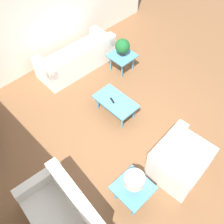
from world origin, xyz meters
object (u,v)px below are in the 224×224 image
(armchair, at_px, (178,161))
(table_lamp, at_px, (134,181))
(sofa, at_px, (77,59))
(potted_plant, at_px, (122,46))
(coffee_table, at_px, (115,102))
(side_table_plant, at_px, (122,57))
(loveseat, at_px, (63,214))
(side_table_lamp, at_px, (133,189))

(armchair, height_order, table_lamp, table_lamp)
(sofa, bearing_deg, potted_plant, 133.15)
(armchair, height_order, coffee_table, armchair)
(sofa, distance_m, side_table_plant, 1.14)
(armchair, height_order, side_table_plant, armchair)
(sofa, distance_m, coffee_table, 1.79)
(sofa, distance_m, table_lamp, 3.71)
(loveseat, height_order, table_lamp, table_lamp)
(armchair, xyz_separation_m, loveseat, (0.72, 2.09, -0.01))
(sofa, xyz_separation_m, coffee_table, (-1.75, 0.38, 0.07))
(side_table_plant, bearing_deg, potted_plant, 0.00)
(loveseat, bearing_deg, coffee_table, 120.33)
(loveseat, relative_size, side_table_lamp, 2.49)
(loveseat, relative_size, coffee_table, 1.56)
(coffee_table, relative_size, side_table_lamp, 1.59)
(armchair, distance_m, potted_plant, 3.00)
(loveseat, xyz_separation_m, potted_plant, (1.96, -3.37, 0.44))
(loveseat, distance_m, coffee_table, 2.47)
(armchair, distance_m, side_table_lamp, 1.04)
(side_table_plant, xyz_separation_m, side_table_lamp, (-2.50, 2.30, 0.00))
(coffee_table, bearing_deg, potted_plant, -51.24)
(armchair, height_order, loveseat, same)
(side_table_lamp, bearing_deg, potted_plant, -42.66)
(sofa, xyz_separation_m, side_table_lamp, (-3.34, 1.55, 0.13))
(side_table_lamp, bearing_deg, table_lamp, 135.00)
(loveseat, distance_m, side_table_plant, 3.90)
(sofa, height_order, armchair, armchair)
(loveseat, relative_size, side_table_plant, 2.49)
(table_lamp, bearing_deg, side_table_lamp, -45.00)
(sofa, relative_size, armchair, 1.91)
(armchair, bearing_deg, loveseat, 157.20)
(sofa, height_order, coffee_table, sofa)
(sofa, relative_size, loveseat, 1.37)
(armchair, bearing_deg, coffee_table, 81.22)
(coffee_table, distance_m, potted_plant, 1.50)
(sofa, bearing_deg, side_table_lamp, 66.47)
(coffee_table, relative_size, potted_plant, 2.12)
(side_table_lamp, distance_m, potted_plant, 3.41)
(armchair, xyz_separation_m, table_lamp, (0.18, 1.02, 0.44))
(potted_plant, relative_size, table_lamp, 1.18)
(side_table_plant, bearing_deg, armchair, 154.39)
(side_table_lamp, xyz_separation_m, potted_plant, (2.50, -2.30, 0.32))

